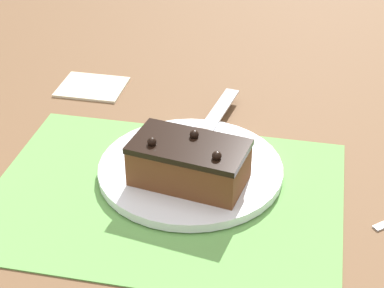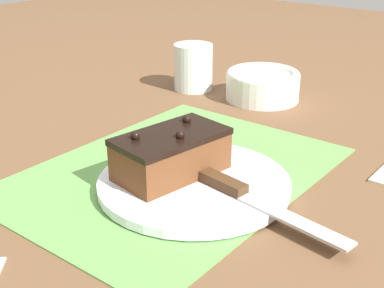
% 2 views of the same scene
% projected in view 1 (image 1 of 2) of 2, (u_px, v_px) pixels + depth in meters
% --- Properties ---
extents(ground_plane, '(3.00, 3.00, 0.00)m').
position_uv_depth(ground_plane, '(165.00, 196.00, 0.84)').
color(ground_plane, brown).
extents(placemat_woven, '(0.46, 0.34, 0.00)m').
position_uv_depth(placemat_woven, '(165.00, 195.00, 0.84)').
color(placemat_woven, '#609E4C').
rests_on(placemat_woven, ground_plane).
extents(cake_plate, '(0.25, 0.25, 0.01)m').
position_uv_depth(cake_plate, '(190.00, 169.00, 0.88)').
color(cake_plate, white).
rests_on(cake_plate, placemat_woven).
extents(chocolate_cake, '(0.16, 0.11, 0.07)m').
position_uv_depth(chocolate_cake, '(189.00, 162.00, 0.83)').
color(chocolate_cake, brown).
rests_on(chocolate_cake, cake_plate).
extents(serving_knife, '(0.05, 0.22, 0.01)m').
position_uv_depth(serving_knife, '(203.00, 133.00, 0.94)').
color(serving_knife, '#472D19').
rests_on(serving_knife, cake_plate).
extents(folded_napkin, '(0.11, 0.09, 0.01)m').
position_uv_depth(folded_napkin, '(92.00, 86.00, 1.10)').
color(folded_napkin, beige).
rests_on(folded_napkin, ground_plane).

